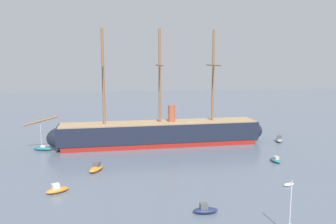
% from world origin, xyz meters
% --- Properties ---
extents(tall_ship, '(57.58, 12.42, 27.69)m').
position_xyz_m(tall_ship, '(-0.15, 55.43, 3.02)').
color(tall_ship, maroon).
rests_on(tall_ship, ground).
extents(motorboat_near_centre, '(3.45, 1.55, 1.43)m').
position_xyz_m(motorboat_near_centre, '(1.22, 17.35, 0.50)').
color(motorboat_near_centre, '#1E284C').
rests_on(motorboat_near_centre, ground).
extents(motorboat_mid_left, '(3.84, 3.02, 1.50)m').
position_xyz_m(motorboat_mid_left, '(-19.83, 27.84, 0.53)').
color(motorboat_mid_left, orange).
rests_on(motorboat_mid_left, ground).
extents(dinghy_mid_right, '(2.15, 1.37, 0.47)m').
position_xyz_m(dinghy_mid_right, '(17.49, 25.27, 0.24)').
color(dinghy_mid_right, silver).
rests_on(dinghy_mid_right, ground).
extents(motorboat_alongside_bow, '(3.33, 4.38, 1.70)m').
position_xyz_m(motorboat_alongside_bow, '(-14.39, 37.67, 0.60)').
color(motorboat_alongside_bow, orange).
rests_on(motorboat_alongside_bow, ground).
extents(motorboat_alongside_stern, '(1.83, 3.24, 1.28)m').
position_xyz_m(motorboat_alongside_stern, '(21.25, 37.97, 0.45)').
color(motorboat_alongside_stern, '#236670').
rests_on(motorboat_alongside_stern, ground).
extents(sailboat_far_left, '(4.84, 2.66, 6.04)m').
position_xyz_m(sailboat_far_left, '(-27.34, 54.48, 0.51)').
color(sailboat_far_left, '#236670').
rests_on(sailboat_far_left, ground).
extents(motorboat_far_right, '(3.19, 4.33, 1.68)m').
position_xyz_m(motorboat_far_right, '(30.21, 54.42, 0.59)').
color(motorboat_far_right, gray).
rests_on(motorboat_far_right, ground).
extents(dinghy_distant_centre, '(2.60, 2.48, 0.59)m').
position_xyz_m(dinghy_distant_centre, '(0.60, 62.06, 0.30)').
color(dinghy_distant_centre, gold).
rests_on(dinghy_distant_centre, ground).
extents(seagull_in_flight, '(1.05, 0.67, 0.13)m').
position_xyz_m(seagull_in_flight, '(2.33, 32.43, 9.69)').
color(seagull_in_flight, silver).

